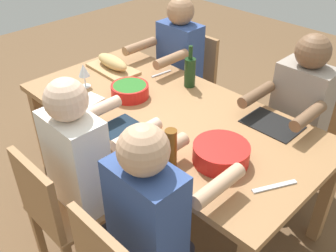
{
  "coord_description": "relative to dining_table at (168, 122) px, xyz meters",
  "views": [
    {
      "loc": [
        -1.4,
        1.4,
        1.97
      ],
      "look_at": [
        0.0,
        0.0,
        0.63
      ],
      "focal_mm": 40.5,
      "sensor_mm": 36.0,
      "label": 1
    }
  ],
  "objects": [
    {
      "name": "wine_glass",
      "position": [
        0.63,
        0.17,
        0.19
      ],
      "size": [
        0.08,
        0.08,
        0.17
      ],
      "color": "silver",
      "rests_on": "dining_table"
    },
    {
      "name": "cutting_board",
      "position": [
        0.7,
        -0.12,
        0.09
      ],
      "size": [
        0.41,
        0.23,
        0.02
      ],
      "primitive_type": "cube",
      "rotation": [
        0.0,
        0.0,
        -0.04
      ],
      "color": "tan",
      "rests_on": "dining_table"
    },
    {
      "name": "diner_near_right",
      "position": [
        0.53,
        -0.62,
        0.03
      ],
      "size": [
        0.41,
        0.53,
        1.2
      ],
      "color": "#2D2D38",
      "rests_on": "ground_plane"
    },
    {
      "name": "beer_bottle",
      "position": [
        -0.38,
        0.36,
        0.19
      ],
      "size": [
        0.06,
        0.06,
        0.22
      ],
      "primitive_type": "cylinder",
      "color": "brown",
      "rests_on": "dining_table"
    },
    {
      "name": "chair_near_right",
      "position": [
        0.53,
        -0.81,
        -0.18
      ],
      "size": [
        0.4,
        0.4,
        0.85
      ],
      "color": "#9E7044",
      "rests_on": "ground_plane"
    },
    {
      "name": "bread_loaf",
      "position": [
        0.7,
        -0.12,
        0.14
      ],
      "size": [
        0.32,
        0.12,
        0.09
      ],
      "primitive_type": "ellipsoid",
      "rotation": [
        0.0,
        0.0,
        -0.04
      ],
      "color": "tan",
      "rests_on": "cutting_board"
    },
    {
      "name": "fork_near_right",
      "position": [
        0.39,
        -0.32,
        0.08
      ],
      "size": [
        0.04,
        0.17,
        0.01
      ],
      "primitive_type": "cube",
      "rotation": [
        0.0,
        0.0,
        -0.12
      ],
      "color": "silver",
      "rests_on": "dining_table"
    },
    {
      "name": "ground_plane",
      "position": [
        0.0,
        0.0,
        -0.66
      ],
      "size": [
        8.0,
        8.0,
        0.0
      ],
      "primitive_type": "plane",
      "color": "brown"
    },
    {
      "name": "serving_bowl_salad",
      "position": [
        -0.53,
        0.15,
        0.13
      ],
      "size": [
        0.29,
        0.29,
        0.1
      ],
      "color": "red",
      "rests_on": "dining_table"
    },
    {
      "name": "napkin_stack",
      "position": [
        0.43,
        0.28,
        0.09
      ],
      "size": [
        0.16,
        0.16,
        0.02
      ],
      "primitive_type": "cube",
      "rotation": [
        0.0,
        0.0,
        0.12
      ],
      "color": "white",
      "rests_on": "dining_table"
    },
    {
      "name": "carving_knife",
      "position": [
        -0.83,
        0.12,
        0.08
      ],
      "size": [
        0.13,
        0.22,
        0.01
      ],
      "primitive_type": "cube",
      "rotation": [
        0.0,
        0.0,
        1.1
      ],
      "color": "silver",
      "rests_on": "dining_table"
    },
    {
      "name": "chair_far_center",
      "position": [
        0.0,
        0.81,
        -0.18
      ],
      "size": [
        0.4,
        0.4,
        0.85
      ],
      "color": "#9E7044",
      "rests_on": "ground_plane"
    },
    {
      "name": "dining_table",
      "position": [
        0.0,
        0.0,
        0.0
      ],
      "size": [
        1.94,
        0.97,
        0.74
      ],
      "color": "#9E7044",
      "rests_on": "ground_plane"
    },
    {
      "name": "placemat_near_left",
      "position": [
        -0.53,
        -0.32,
        0.08
      ],
      "size": [
        0.32,
        0.23,
        0.01
      ],
      "primitive_type": "cube",
      "color": "black",
      "rests_on": "dining_table"
    },
    {
      "name": "chair_near_left",
      "position": [
        -0.53,
        -0.81,
        -0.18
      ],
      "size": [
        0.4,
        0.4,
        0.85
      ],
      "color": "#9E7044",
      "rests_on": "ground_plane"
    },
    {
      "name": "wine_bottle",
      "position": [
        0.13,
        -0.34,
        0.19
      ],
      "size": [
        0.08,
        0.08,
        0.29
      ],
      "color": "#193819",
      "rests_on": "dining_table"
    },
    {
      "name": "placemat_far_center",
      "position": [
        0.0,
        0.32,
        0.08
      ],
      "size": [
        0.32,
        0.23,
        0.01
      ],
      "primitive_type": "cube",
      "color": "#142333",
      "rests_on": "dining_table"
    },
    {
      "name": "serving_bowl_greens",
      "position": [
        0.3,
        0.05,
        0.12
      ],
      "size": [
        0.24,
        0.24,
        0.08
      ],
      "color": "red",
      "rests_on": "dining_table"
    },
    {
      "name": "diner_near_left",
      "position": [
        -0.53,
        -0.62,
        0.03
      ],
      "size": [
        0.41,
        0.53,
        1.2
      ],
      "color": "#2D2D38",
      "rests_on": "ground_plane"
    },
    {
      "name": "diner_far_center",
      "position": [
        -0.0,
        0.62,
        0.03
      ],
      "size": [
        0.41,
        0.53,
        1.2
      ],
      "color": "#2D2D38",
      "rests_on": "ground_plane"
    },
    {
      "name": "diner_far_left",
      "position": [
        -0.53,
        0.62,
        0.03
      ],
      "size": [
        0.41,
        0.53,
        1.2
      ],
      "color": "#2D2D38",
      "rests_on": "ground_plane"
    }
  ]
}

